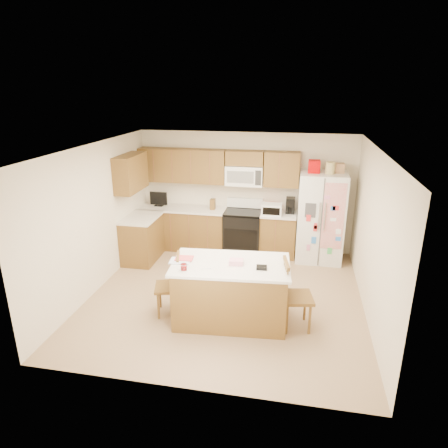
% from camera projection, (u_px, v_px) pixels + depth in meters
% --- Properties ---
extents(ground, '(4.50, 4.50, 0.00)m').
position_uv_depth(ground, '(226.00, 296.00, 6.79)').
color(ground, '#987D59').
rests_on(ground, ground).
extents(room_shell, '(4.60, 4.60, 2.52)m').
position_uv_depth(room_shell, '(226.00, 215.00, 6.32)').
color(room_shell, beige).
rests_on(room_shell, ground).
extents(cabinetry, '(3.36, 1.56, 2.15)m').
position_uv_depth(cabinetry, '(196.00, 211.00, 8.33)').
color(cabinetry, brown).
rests_on(cabinetry, ground).
extents(stove, '(0.76, 0.65, 1.13)m').
position_uv_depth(stove, '(243.00, 231.00, 8.43)').
color(stove, black).
rests_on(stove, ground).
extents(refrigerator, '(0.90, 0.79, 2.04)m').
position_uv_depth(refrigerator, '(321.00, 216.00, 7.94)').
color(refrigerator, white).
rests_on(refrigerator, ground).
extents(island, '(1.80, 1.13, 1.03)m').
position_uv_depth(island, '(231.00, 292.00, 5.96)').
color(island, brown).
rests_on(island, ground).
extents(windsor_chair_left, '(0.49, 0.51, 0.97)m').
position_uv_depth(windsor_chair_left, '(170.00, 286.00, 6.15)').
color(windsor_chair_left, brown).
rests_on(windsor_chair_left, ground).
extents(windsor_chair_back, '(0.44, 0.43, 0.93)m').
position_uv_depth(windsor_chair_back, '(240.00, 277.00, 6.49)').
color(windsor_chair_back, brown).
rests_on(windsor_chair_back, ground).
extents(windsor_chair_right, '(0.51, 0.53, 1.06)m').
position_uv_depth(windsor_chair_right, '(295.00, 297.00, 5.76)').
color(windsor_chair_right, brown).
rests_on(windsor_chair_right, ground).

